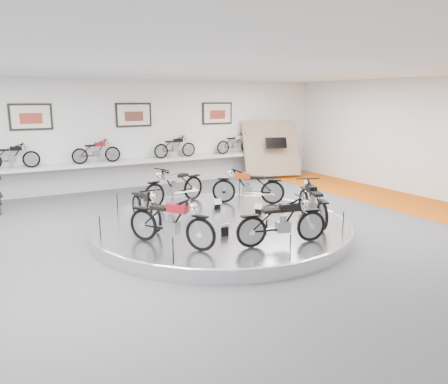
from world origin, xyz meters
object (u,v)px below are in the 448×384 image
bike_e (282,221)px  bike_f (313,202)px  bike_c (146,206)px  bike_d (171,221)px  display_platform (221,227)px  bike_a (248,186)px  shelf (138,162)px  bike_b (174,186)px

bike_e → bike_f: size_ratio=0.98×
bike_c → bike_d: bike_d is taller
display_platform → bike_a: bearing=38.2°
display_platform → shelf: (0.00, 6.40, 0.85)m
shelf → bike_e: bearing=-88.2°
shelf → bike_e: (0.27, -8.56, -0.19)m
bike_d → bike_f: 3.74m
bike_a → bike_b: size_ratio=0.96×
bike_e → bike_d: bearing=164.3°
bike_c → bike_b: bearing=137.7°
bike_c → bike_d: 1.71m
shelf → bike_b: (-0.30, -4.17, -0.15)m
bike_a → bike_e: bike_a is taller
shelf → bike_a: bike_a is taller
display_platform → shelf: bearing=90.0°
bike_c → bike_d: bearing=-2.9°
bike_b → bike_c: bearing=30.6°
bike_c → bike_a: bearing=100.1°
bike_d → bike_f: bearing=56.5°
bike_d → bike_e: 2.31m
bike_a → bike_f: 2.43m
bike_c → bike_e: 3.41m
bike_b → bike_f: size_ratio=1.06×
bike_a → bike_d: 4.12m
shelf → bike_a: bearing=-72.8°
display_platform → bike_a: size_ratio=3.58×
bike_d → bike_a: bearing=92.1°
shelf → bike_f: (1.96, -7.55, -0.18)m
display_platform → bike_f: size_ratio=3.65×
shelf → bike_f: bike_f is taller
bike_d → bike_e: size_ratio=1.05×
bike_c → bike_f: 4.08m
shelf → bike_c: 6.06m
display_platform → bike_f: 2.36m
shelf → bike_d: (-1.78, -7.51, -0.17)m
bike_e → shelf: bearing=103.3°
bike_b → bike_c: (-1.43, -1.64, -0.08)m
bike_a → bike_d: bike_d is taller
bike_b → bike_a: bearing=134.4°
bike_b → shelf: bearing=-112.3°
bike_a → bike_f: bike_a is taller
bike_b → bike_d: 3.66m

